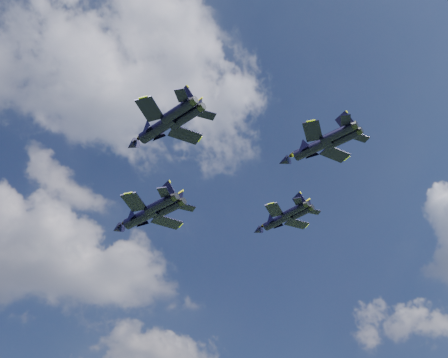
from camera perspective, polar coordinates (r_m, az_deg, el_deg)
jet_lead at (r=98.10m, az=-8.57°, el=-3.89°), size 13.49×16.45×4.13m
jet_left at (r=83.44m, az=-6.94°, el=5.00°), size 12.06×15.29×3.80m
jet_right at (r=102.27m, az=5.33°, el=-4.30°), size 10.21×13.64×3.33m
jet_slot at (r=82.14m, az=8.79°, el=3.05°), size 11.12×13.27×3.36m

